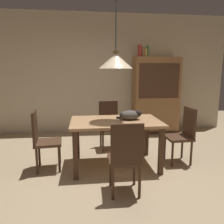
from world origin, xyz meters
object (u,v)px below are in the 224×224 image
at_px(pendant_lamp, 116,61).
at_px(hutch_bookcase, 156,97).
at_px(chair_left_side, 43,138).
at_px(chair_near_front, 126,156).
at_px(cat_sleeping, 131,115).
at_px(chair_far_back, 109,123).
at_px(dining_table, 116,127).
at_px(chair_right_side, 183,133).
at_px(book_red_tall, 140,51).
at_px(book_yellow_short, 145,53).
at_px(book_green_slim, 147,51).
at_px(book_brown_thick, 142,52).

distance_m(pendant_lamp, hutch_bookcase, 2.39).
bearing_deg(chair_left_side, chair_near_front, -37.73).
distance_m(chair_left_side, cat_sleeping, 1.41).
bearing_deg(chair_far_back, hutch_bookcase, 38.17).
height_order(dining_table, chair_right_side, chair_right_side).
distance_m(chair_near_front, cat_sleeping, 1.00).
height_order(chair_near_front, book_red_tall, book_red_tall).
height_order(hutch_bookcase, book_yellow_short, book_yellow_short).
xyz_separation_m(cat_sleeping, book_red_tall, (0.59, 1.84, 1.16)).
bearing_deg(chair_left_side, book_red_tall, 43.85).
bearing_deg(hutch_bookcase, book_yellow_short, 179.71).
bearing_deg(dining_table, hutch_bookcase, 56.04).
bearing_deg(chair_right_side, book_yellow_short, 94.90).
bearing_deg(book_green_slim, book_yellow_short, 180.00).
relative_size(pendant_lamp, book_red_tall, 4.64).
distance_m(book_yellow_short, book_green_slim, 0.06).
relative_size(chair_left_side, chair_right_side, 1.00).
height_order(chair_right_side, book_yellow_short, book_yellow_short).
bearing_deg(chair_near_front, chair_far_back, 90.07).
height_order(chair_left_side, book_brown_thick, book_brown_thick).
height_order(chair_far_back, pendant_lamp, pendant_lamp).
bearing_deg(chair_near_front, book_yellow_short, 70.59).
relative_size(chair_right_side, hutch_bookcase, 0.50).
relative_size(cat_sleeping, book_green_slim, 1.51).
relative_size(chair_left_side, hutch_bookcase, 0.50).
xyz_separation_m(chair_right_side, book_brown_thick, (-0.23, 1.87, 1.45)).
distance_m(hutch_bookcase, book_yellow_short, 1.09).
distance_m(cat_sleeping, book_brown_thick, 2.26).
xyz_separation_m(chair_near_front, book_red_tall, (0.83, 2.75, 1.48)).
bearing_deg(chair_left_side, cat_sleeping, 1.69).
bearing_deg(book_yellow_short, pendant_lamp, -117.30).
xyz_separation_m(hutch_bookcase, book_brown_thick, (-0.36, 0.00, 1.07)).
height_order(chair_far_back, book_yellow_short, book_yellow_short).
bearing_deg(pendant_lamp, cat_sleeping, 7.69).
height_order(dining_table, chair_near_front, chair_near_front).
height_order(pendant_lamp, book_red_tall, pendant_lamp).
xyz_separation_m(cat_sleeping, hutch_bookcase, (1.02, 1.84, 0.06)).
height_order(chair_far_back, book_green_slim, book_green_slim).
relative_size(chair_left_side, book_yellow_short, 4.65).
relative_size(pendant_lamp, book_yellow_short, 6.50).
distance_m(dining_table, cat_sleeping, 0.30).
bearing_deg(book_green_slim, book_red_tall, 180.00).
bearing_deg(chair_far_back, chair_left_side, -141.76).
xyz_separation_m(chair_right_side, pendant_lamp, (-1.13, -0.00, 1.15)).
relative_size(chair_left_side, book_red_tall, 3.32).
xyz_separation_m(dining_table, chair_left_side, (-1.13, -0.01, -0.14)).
xyz_separation_m(chair_near_front, cat_sleeping, (0.25, 0.91, 0.32)).
relative_size(chair_near_front, book_brown_thick, 3.88).
xyz_separation_m(pendant_lamp, book_red_tall, (0.83, 1.88, 0.33)).
bearing_deg(book_red_tall, chair_right_side, -81.01).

